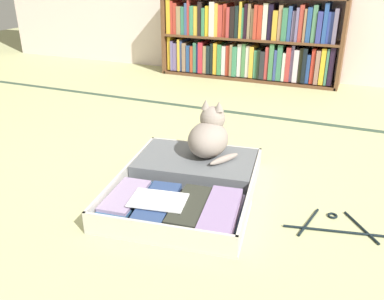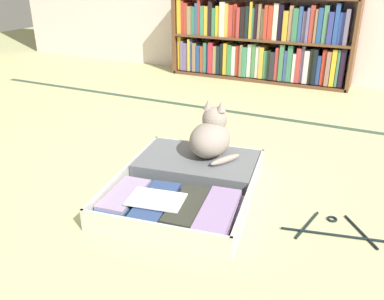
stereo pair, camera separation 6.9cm
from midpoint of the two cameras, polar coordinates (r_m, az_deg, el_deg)
ground_plane at (r=1.75m, az=-2.33°, el=-7.90°), size 10.00×10.00×0.00m
tatami_border at (r=2.84m, az=8.58°, el=4.86°), size 4.80×0.05×0.00m
bookshelf at (r=3.77m, az=7.44°, el=15.10°), size 1.63×0.26×0.73m
open_suitcase at (r=1.84m, az=-1.60°, el=-4.64°), size 0.70×0.85×0.10m
black_cat at (r=1.95m, az=1.52°, el=2.02°), size 0.25×0.25×0.27m
clothes_hanger at (r=1.70m, az=18.45°, el=-10.14°), size 0.39×0.24×0.01m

